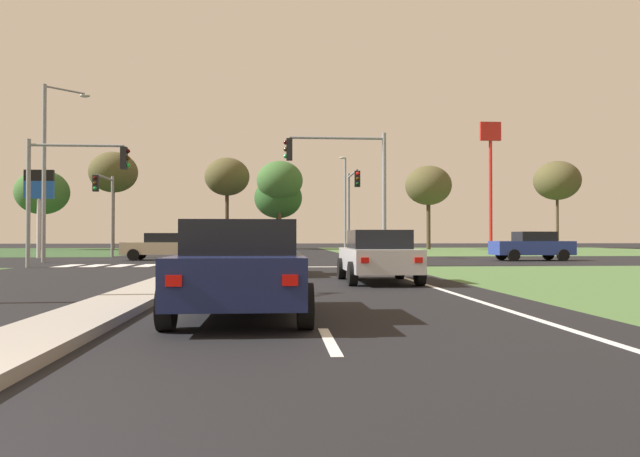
# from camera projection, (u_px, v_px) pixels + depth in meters

# --- Properties ---
(ground_plane) EXTENTS (200.00, 200.00, 0.00)m
(ground_plane) POSITION_uv_depth(u_px,v_px,m) (223.00, 261.00, 32.73)
(ground_plane) COLOR black
(grass_verge_far_right) EXTENTS (35.00, 35.00, 0.01)m
(grass_verge_far_right) POSITION_uv_depth(u_px,v_px,m) (510.00, 251.00, 58.99)
(grass_verge_far_right) COLOR #476B38
(grass_verge_far_right) RESTS_ON ground
(median_island_near) EXTENTS (1.20, 22.00, 0.14)m
(median_island_near) POSITION_uv_depth(u_px,v_px,m) (150.00, 290.00, 13.78)
(median_island_near) COLOR gray
(median_island_near) RESTS_ON ground
(median_island_far) EXTENTS (1.20, 36.00, 0.14)m
(median_island_far) POSITION_uv_depth(u_px,v_px,m) (246.00, 250.00, 57.66)
(median_island_far) COLOR #ADA89E
(median_island_far) RESTS_ON ground
(lane_dash_near) EXTENTS (0.14, 2.00, 0.01)m
(lane_dash_near) POSITION_uv_depth(u_px,v_px,m) (329.00, 341.00, 7.38)
(lane_dash_near) COLOR silver
(lane_dash_near) RESTS_ON ground
(lane_dash_second) EXTENTS (0.14, 2.00, 0.01)m
(lane_dash_second) POSITION_uv_depth(u_px,v_px,m) (306.00, 295.00, 13.36)
(lane_dash_second) COLOR silver
(lane_dash_second) RESTS_ON ground
(lane_dash_third) EXTENTS (0.14, 2.00, 0.01)m
(lane_dash_third) POSITION_uv_depth(u_px,v_px,m) (296.00, 277.00, 19.35)
(lane_dash_third) COLOR silver
(lane_dash_third) RESTS_ON ground
(lane_dash_fourth) EXTENTS (0.14, 2.00, 0.01)m
(lane_dash_fourth) POSITION_uv_depth(u_px,v_px,m) (292.00, 268.00, 25.33)
(lane_dash_fourth) COLOR silver
(lane_dash_fourth) RESTS_ON ground
(edge_line_right) EXTENTS (0.14, 24.00, 0.01)m
(edge_line_right) POSITION_uv_depth(u_px,v_px,m) (435.00, 288.00, 15.27)
(edge_line_right) COLOR silver
(edge_line_right) RESTS_ON ground
(stop_bar_near) EXTENTS (6.40, 0.50, 0.01)m
(stop_bar_near) POSITION_uv_depth(u_px,v_px,m) (298.00, 267.00, 26.02)
(stop_bar_near) COLOR silver
(stop_bar_near) RESTS_ON ground
(crosswalk_bar_near) EXTENTS (0.70, 2.80, 0.01)m
(crosswalk_bar_near) POSITION_uv_depth(u_px,v_px,m) (68.00, 266.00, 27.08)
(crosswalk_bar_near) COLOR silver
(crosswalk_bar_near) RESTS_ON ground
(crosswalk_bar_second) EXTENTS (0.70, 2.80, 0.01)m
(crosswalk_bar_second) POSITION_uv_depth(u_px,v_px,m) (95.00, 266.00, 27.16)
(crosswalk_bar_second) COLOR silver
(crosswalk_bar_second) RESTS_ON ground
(crosswalk_bar_third) EXTENTS (0.70, 2.80, 0.01)m
(crosswalk_bar_third) POSITION_uv_depth(u_px,v_px,m) (121.00, 266.00, 27.25)
(crosswalk_bar_third) COLOR silver
(crosswalk_bar_third) RESTS_ON ground
(crosswalk_bar_fourth) EXTENTS (0.70, 2.80, 0.01)m
(crosswalk_bar_fourth) POSITION_uv_depth(u_px,v_px,m) (147.00, 266.00, 27.33)
(crosswalk_bar_fourth) COLOR silver
(crosswalk_bar_fourth) RESTS_ON ground
(crosswalk_bar_fifth) EXTENTS (0.70, 2.80, 0.01)m
(crosswalk_bar_fifth) POSITION_uv_depth(u_px,v_px,m) (173.00, 265.00, 27.41)
(crosswalk_bar_fifth) COLOR silver
(crosswalk_bar_fifth) RESTS_ON ground
(crosswalk_bar_sixth) EXTENTS (0.70, 2.80, 0.01)m
(crosswalk_bar_sixth) POSITION_uv_depth(u_px,v_px,m) (199.00, 265.00, 27.49)
(crosswalk_bar_sixth) COLOR silver
(crosswalk_bar_sixth) RESTS_ON ground
(car_maroon_near) EXTENTS (2.02, 4.56, 1.61)m
(car_maroon_near) POSITION_uv_depth(u_px,v_px,m) (202.00, 244.00, 41.32)
(car_maroon_near) COLOR maroon
(car_maroon_near) RESTS_ON ground
(car_red_second) EXTENTS (2.08, 4.52, 1.60)m
(car_red_second) POSITION_uv_depth(u_px,v_px,m) (211.00, 243.00, 48.80)
(car_red_second) COLOR #A31919
(car_red_second) RESTS_ON ground
(car_navy_third) EXTENTS (2.10, 4.26, 1.52)m
(car_navy_third) POSITION_uv_depth(u_px,v_px,m) (242.00, 268.00, 9.59)
(car_navy_third) COLOR #161E47
(car_navy_third) RESTS_ON ground
(car_silver_fourth) EXTENTS (2.00, 4.18, 1.47)m
(car_silver_fourth) POSITION_uv_depth(u_px,v_px,m) (378.00, 256.00, 17.19)
(car_silver_fourth) COLOR #B7B7BC
(car_silver_fourth) RESTS_ON ground
(car_beige_fifth) EXTENTS (4.39, 2.00, 1.52)m
(car_beige_fifth) POSITION_uv_depth(u_px,v_px,m) (163.00, 246.00, 34.24)
(car_beige_fifth) COLOR #BCAD8E
(car_beige_fifth) RESTS_ON ground
(car_white_sixth) EXTENTS (2.05, 4.16, 1.53)m
(car_white_sixth) POSITION_uv_depth(u_px,v_px,m) (262.00, 252.00, 20.75)
(car_white_sixth) COLOR silver
(car_white_sixth) RESTS_ON ground
(car_blue_seventh) EXTENTS (4.29, 2.01, 1.59)m
(car_blue_seventh) POSITION_uv_depth(u_px,v_px,m) (532.00, 246.00, 33.38)
(car_blue_seventh) COLOR navy
(car_blue_seventh) RESTS_ON ground
(traffic_signal_near_left) EXTENTS (4.30, 0.32, 5.44)m
(traffic_signal_near_left) POSITION_uv_depth(u_px,v_px,m) (66.00, 179.00, 25.77)
(traffic_signal_near_left) COLOR gray
(traffic_signal_near_left) RESTS_ON ground
(traffic_signal_far_right) EXTENTS (0.32, 4.67, 5.49)m
(traffic_signal_far_right) POSITION_uv_depth(u_px,v_px,m) (352.00, 198.00, 38.22)
(traffic_signal_far_right) COLOR gray
(traffic_signal_far_right) RESTS_ON ground
(traffic_signal_near_right) EXTENTS (4.53, 0.32, 5.89)m
(traffic_signal_near_right) POSITION_uv_depth(u_px,v_px,m) (349.00, 175.00, 26.64)
(traffic_signal_near_right) COLOR gray
(traffic_signal_near_right) RESTS_ON ground
(traffic_signal_far_left) EXTENTS (0.32, 3.97, 5.19)m
(traffic_signal_far_left) POSITION_uv_depth(u_px,v_px,m) (106.00, 200.00, 37.36)
(traffic_signal_far_left) COLOR gray
(traffic_signal_far_left) RESTS_ON ground
(street_lamp_second) EXTENTS (1.90, 1.81, 9.10)m
(street_lamp_second) POSITION_uv_depth(u_px,v_px,m) (48.00, 163.00, 31.08)
(street_lamp_second) COLOR gray
(street_lamp_second) RESTS_ON ground
(street_lamp_third) EXTENTS (0.78, 1.85, 8.34)m
(street_lamp_third) POSITION_uv_depth(u_px,v_px,m) (345.00, 199.00, 53.61)
(street_lamp_third) COLOR gray
(street_lamp_third) RESTS_ON ground
(fastfood_pole_sign) EXTENTS (1.80, 0.40, 11.19)m
(fastfood_pole_sign) POSITION_uv_depth(u_px,v_px,m) (490.00, 157.00, 52.05)
(fastfood_pole_sign) COLOR red
(fastfood_pole_sign) RESTS_ON ground
(fuel_price_totem) EXTENTS (1.80, 0.24, 5.49)m
(fuel_price_totem) POSITION_uv_depth(u_px,v_px,m) (39.00, 194.00, 37.81)
(fuel_price_totem) COLOR silver
(fuel_price_totem) RESTS_ON ground
(treeline_near) EXTENTS (5.46, 5.46, 8.33)m
(treeline_near) POSITION_uv_depth(u_px,v_px,m) (42.00, 192.00, 63.32)
(treeline_near) COLOR #423323
(treeline_near) RESTS_ON ground
(treeline_second) EXTENTS (5.15, 5.15, 10.51)m
(treeline_second) POSITION_uv_depth(u_px,v_px,m) (113.00, 172.00, 65.35)
(treeline_second) COLOR #423323
(treeline_second) RESTS_ON ground
(treeline_third) EXTENTS (5.01, 5.01, 10.23)m
(treeline_third) POSITION_uv_depth(u_px,v_px,m) (227.00, 177.00, 68.01)
(treeline_third) COLOR #423323
(treeline_third) RESTS_ON ground
(treeline_fourth) EXTENTS (4.85, 4.85, 9.32)m
(treeline_fourth) POSITION_uv_depth(u_px,v_px,m) (280.00, 181.00, 63.69)
(treeline_fourth) COLOR #423323
(treeline_fourth) RESTS_ON ground
(treeline_fifth) EXTENTS (5.13, 5.13, 7.70)m
(treeline_fifth) POSITION_uv_depth(u_px,v_px,m) (278.00, 198.00, 65.11)
(treeline_fifth) COLOR #423323
(treeline_fifth) RESTS_ON ground
(treeline_sixth) EXTENTS (5.03, 5.03, 9.08)m
(treeline_sixth) POSITION_uv_depth(u_px,v_px,m) (428.00, 186.00, 65.90)
(treeline_sixth) COLOR #423323
(treeline_sixth) RESTS_ON ground
(treeline_seventh) EXTENTS (5.40, 5.40, 10.28)m
(treeline_seventh) POSITION_uv_depth(u_px,v_px,m) (557.00, 181.00, 71.36)
(treeline_seventh) COLOR #423323
(treeline_seventh) RESTS_ON ground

